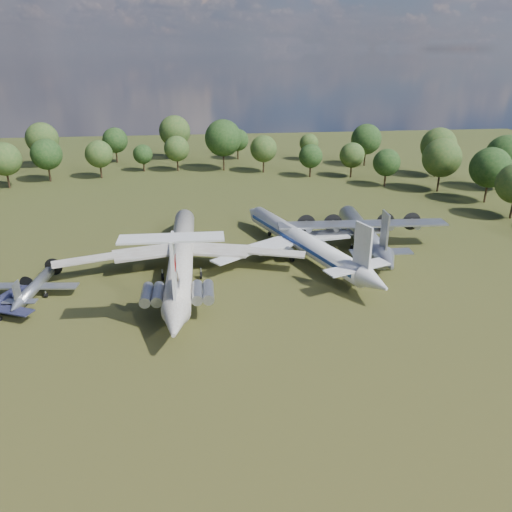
{
  "coord_description": "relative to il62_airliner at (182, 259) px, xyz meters",
  "views": [
    {
      "loc": [
        3.63,
        -74.78,
        34.78
      ],
      "look_at": [
        12.07,
        -3.67,
        5.0
      ],
      "focal_mm": 35.0,
      "sensor_mm": 36.0,
      "label": 1
    }
  ],
  "objects": [
    {
      "name": "small_prop_northwest",
      "position": [
        -21.88,
        -5.61,
        -1.39
      ],
      "size": [
        14.31,
        18.27,
        2.48
      ],
      "primitive_type": null,
      "rotation": [
        0.0,
        0.0,
        -0.12
      ],
      "color": "#94969B",
      "rests_on": "ground"
    },
    {
      "name": "an12_transport",
      "position": [
        33.47,
        7.81,
        -0.3
      ],
      "size": [
        33.48,
        37.02,
        4.66
      ],
      "primitive_type": null,
      "rotation": [
        0.0,
        0.0,
        -0.05
      ],
      "color": "#94979B",
      "rests_on": "ground"
    },
    {
      "name": "tu104_jet",
      "position": [
        21.38,
        4.98,
        -0.26
      ],
      "size": [
        49.88,
        56.88,
        4.75
      ],
      "primitive_type": null,
      "rotation": [
        0.0,
        0.0,
        0.36
      ],
      "color": "silver",
      "rests_on": "ground"
    },
    {
      "name": "ground",
      "position": [
        -0.34,
        -1.94,
        -2.64
      ],
      "size": [
        300.0,
        300.0,
        0.0
      ],
      "primitive_type": "plane",
      "color": "#1E3913",
      "rests_on": "ground"
    },
    {
      "name": "person_on_il62",
      "position": [
        -0.22,
        -14.76,
        3.6
      ],
      "size": [
        0.83,
        0.69,
        1.93
      ],
      "primitive_type": "imported",
      "rotation": [
        0.0,
        0.0,
        3.52
      ],
      "color": "olive",
      "rests_on": "il62_airliner"
    },
    {
      "name": "il62_airliner",
      "position": [
        0.0,
        0.0,
        0.0
      ],
      "size": [
        42.14,
        54.35,
        5.27
      ],
      "primitive_type": null,
      "rotation": [
        0.0,
        0.0,
        -0.02
      ],
      "color": "#B9B9B4",
      "rests_on": "ground"
    }
  ]
}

